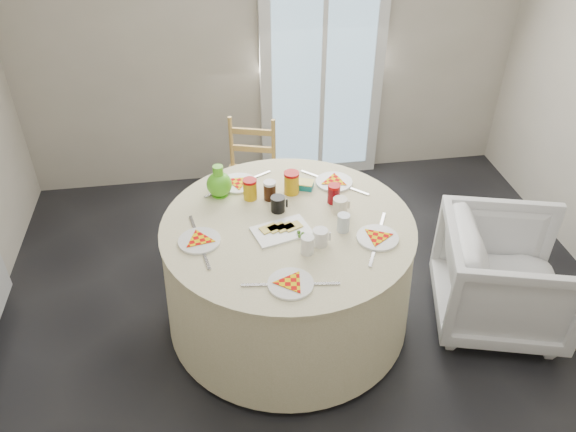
{
  "coord_description": "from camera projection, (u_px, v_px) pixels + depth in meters",
  "views": [
    {
      "loc": [
        -0.52,
        -2.26,
        2.65
      ],
      "look_at": [
        -0.14,
        0.24,
        0.8
      ],
      "focal_mm": 35.0,
      "sensor_mm": 36.0,
      "label": 1
    }
  ],
  "objects": [
    {
      "name": "glass_door",
      "position": [
        323.0,
        58.0,
        4.41
      ],
      "size": [
        1.0,
        0.08,
        2.1
      ],
      "primitive_type": "cube",
      "color": "silver",
      "rests_on": "floor"
    },
    {
      "name": "wooden_chair",
      "position": [
        249.0,
        172.0,
        4.13
      ],
      "size": [
        0.46,
        0.45,
        0.84
      ],
      "primitive_type": null,
      "rotation": [
        0.0,
        0.0,
        -0.29
      ],
      "color": "tan",
      "rests_on": "floor"
    },
    {
      "name": "jar_cluster",
      "position": [
        290.0,
        191.0,
        3.3
      ],
      "size": [
        0.6,
        0.39,
        0.16
      ],
      "primitive_type": null,
      "rotation": [
        0.0,
        0.0,
        -0.21
      ],
      "color": "#9F421E",
      "rests_on": "table"
    },
    {
      "name": "floor",
      "position": [
        316.0,
        342.0,
        3.43
      ],
      "size": [
        4.0,
        4.0,
        0.0
      ],
      "primitive_type": "plane",
      "color": "black",
      "rests_on": "ground"
    },
    {
      "name": "wall_back",
      "position": [
        271.0,
        26.0,
        4.26
      ],
      "size": [
        4.0,
        0.02,
        2.6
      ],
      "primitive_type": "cube",
      "color": "#BCB5A3",
      "rests_on": "floor"
    },
    {
      "name": "green_pitcher",
      "position": [
        219.0,
        178.0,
        3.32
      ],
      "size": [
        0.19,
        0.19,
        0.2
      ],
      "primitive_type": null,
      "rotation": [
        0.0,
        0.0,
        -0.29
      ],
      "color": "#54C91F",
      "rests_on": "table"
    },
    {
      "name": "table",
      "position": [
        288.0,
        273.0,
        3.38
      ],
      "size": [
        1.48,
        1.48,
        0.75
      ],
      "primitive_type": "cylinder",
      "color": "beige",
      "rests_on": "floor"
    },
    {
      "name": "place_settings",
      "position": [
        288.0,
        220.0,
        3.15
      ],
      "size": [
        1.55,
        1.55,
        0.02
      ],
      "primitive_type": null,
      "rotation": [
        0.0,
        0.0,
        0.29
      ],
      "color": "silver",
      "rests_on": "table"
    },
    {
      "name": "butter_tub",
      "position": [
        304.0,
        183.0,
        3.43
      ],
      "size": [
        0.14,
        0.12,
        0.05
      ],
      "primitive_type": "cube",
      "rotation": [
        0.0,
        0.0,
        -0.38
      ],
      "color": "#0F7A87",
      "rests_on": "table"
    },
    {
      "name": "mugs_glasses",
      "position": [
        312.0,
        211.0,
        3.15
      ],
      "size": [
        0.74,
        0.74,
        0.11
      ],
      "primitive_type": null,
      "rotation": [
        0.0,
        0.0,
        0.21
      ],
      "color": "gray",
      "rests_on": "table"
    },
    {
      "name": "cheese_platter",
      "position": [
        282.0,
        229.0,
        3.08
      ],
      "size": [
        0.35,
        0.27,
        0.04
      ],
      "primitive_type": null,
      "rotation": [
        0.0,
        0.0,
        0.27
      ],
      "color": "white",
      "rests_on": "table"
    },
    {
      "name": "armchair",
      "position": [
        506.0,
        271.0,
        3.37
      ],
      "size": [
        0.87,
        0.9,
        0.76
      ],
      "primitive_type": "imported",
      "rotation": [
        0.0,
        0.0,
        1.3
      ],
      "color": "silver",
      "rests_on": "floor"
    }
  ]
}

